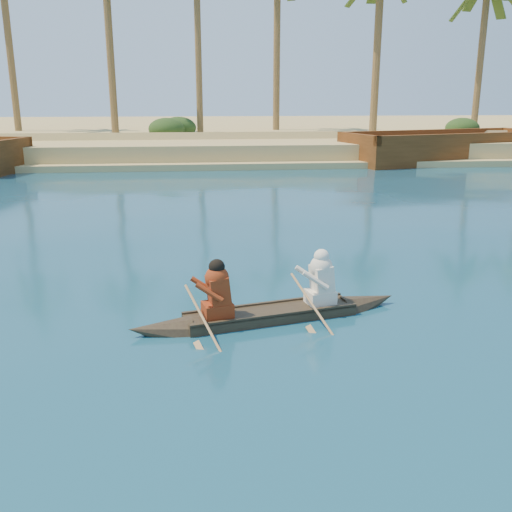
{
  "coord_description": "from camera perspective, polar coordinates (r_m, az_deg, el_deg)",
  "views": [
    {
      "loc": [
        4.07,
        -10.3,
        4.08
      ],
      "look_at": [
        5.36,
        1.88,
        0.63
      ],
      "focal_mm": 40.0,
      "sensor_mm": 36.0,
      "label": 1
    }
  ],
  "objects": [
    {
      "name": "canoe",
      "position": [
        10.76,
        1.46,
        -4.93
      ],
      "size": [
        5.34,
        1.91,
        1.47
      ],
      "rotation": [
        0.0,
        0.0,
        0.23
      ],
      "color": "#352D1D",
      "rests_on": "ground"
    },
    {
      "name": "palm_grove",
      "position": [
        45.65,
        -11.9,
        20.33
      ],
      "size": [
        110.0,
        14.0,
        16.0
      ],
      "primitive_type": null,
      "color": "#476022",
      "rests_on": "ground"
    },
    {
      "name": "shrub_cluster",
      "position": [
        42.1,
        -11.83,
        11.48
      ],
      "size": [
        100.0,
        6.0,
        2.4
      ],
      "primitive_type": null,
      "color": "#173312",
      "rests_on": "ground"
    },
    {
      "name": "sandy_embankment",
      "position": [
        57.44,
        -10.33,
        11.93
      ],
      "size": [
        150.0,
        51.0,
        1.5
      ],
      "color": "tan",
      "rests_on": "ground"
    },
    {
      "name": "barge_right",
      "position": [
        39.09,
        18.49,
        10.1
      ],
      "size": [
        14.16,
        7.9,
        2.24
      ],
      "rotation": [
        0.0,
        0.0,
        0.27
      ],
      "color": "brown",
      "rests_on": "ground"
    }
  ]
}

